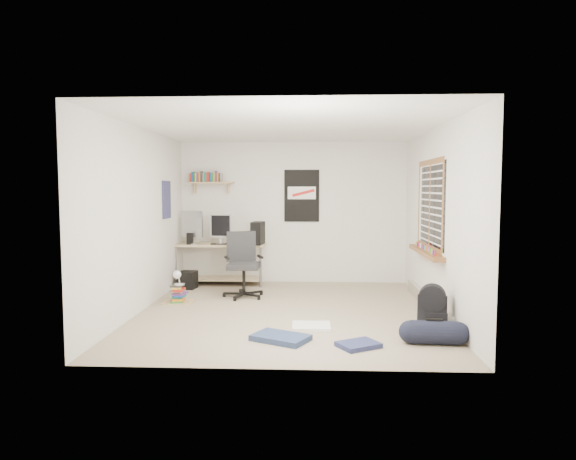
{
  "coord_description": "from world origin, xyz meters",
  "views": [
    {
      "loc": [
        0.33,
        -6.88,
        1.67
      ],
      "look_at": [
        0.0,
        0.15,
        1.11
      ],
      "focal_mm": 32.0,
      "sensor_mm": 36.0,
      "label": 1
    }
  ],
  "objects_px": {
    "office_chair": "(244,266)",
    "duffel_bag": "(434,331)",
    "desk": "(221,263)",
    "backpack": "(432,314)",
    "book_stack": "(178,292)"
  },
  "relations": [
    {
      "from": "duffel_bag",
      "to": "desk",
      "type": "bearing_deg",
      "value": 134.26
    },
    {
      "from": "office_chair",
      "to": "book_stack",
      "type": "relative_size",
      "value": 2.49
    },
    {
      "from": "office_chair",
      "to": "desk",
      "type": "bearing_deg",
      "value": 99.29
    },
    {
      "from": "desk",
      "to": "backpack",
      "type": "xyz_separation_m",
      "value": [
        3.02,
        -2.87,
        -0.16
      ]
    },
    {
      "from": "office_chair",
      "to": "duffel_bag",
      "type": "bearing_deg",
      "value": -61.85
    },
    {
      "from": "desk",
      "to": "backpack",
      "type": "height_order",
      "value": "desk"
    },
    {
      "from": "desk",
      "to": "backpack",
      "type": "relative_size",
      "value": 3.54
    },
    {
      "from": "office_chair",
      "to": "book_stack",
      "type": "bearing_deg",
      "value": -172.92
    },
    {
      "from": "desk",
      "to": "duffel_bag",
      "type": "relative_size",
      "value": 3.14
    },
    {
      "from": "backpack",
      "to": "duffel_bag",
      "type": "height_order",
      "value": "backpack"
    },
    {
      "from": "desk",
      "to": "duffel_bag",
      "type": "height_order",
      "value": "desk"
    },
    {
      "from": "backpack",
      "to": "book_stack",
      "type": "xyz_separation_m",
      "value": [
        -3.38,
        1.36,
        -0.05
      ]
    },
    {
      "from": "backpack",
      "to": "book_stack",
      "type": "height_order",
      "value": "backpack"
    },
    {
      "from": "desk",
      "to": "backpack",
      "type": "distance_m",
      "value": 4.17
    },
    {
      "from": "backpack",
      "to": "office_chair",
      "type": "bearing_deg",
      "value": 157.36
    }
  ]
}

